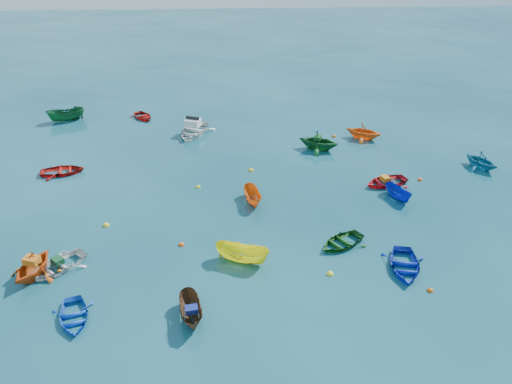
{
  "coord_description": "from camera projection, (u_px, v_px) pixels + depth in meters",
  "views": [
    {
      "loc": [
        -1.69,
        -23.39,
        16.31
      ],
      "look_at": [
        0.0,
        5.0,
        0.4
      ],
      "focal_mm": 35.0,
      "sensor_mm": 36.0,
      "label": 1
    }
  ],
  "objects": [
    {
      "name": "sampan_green_far",
      "position": [
        67.0,
        121.0,
        44.91
      ],
      "size": [
        3.47,
        2.3,
        1.25
      ],
      "primitive_type": "imported",
      "rotation": [
        0.0,
        0.0,
        -1.21
      ],
      "color": "#13532A",
      "rests_on": "ground"
    },
    {
      "name": "dinghy_red_nw",
      "position": [
        63.0,
        173.0,
        35.8
      ],
      "size": [
        3.37,
        2.66,
        0.63
      ],
      "primitive_type": "imported",
      "rotation": [
        0.0,
        0.0,
        1.74
      ],
      "color": "#AD120E",
      "rests_on": "ground"
    },
    {
      "name": "tarp_green_b",
      "position": [
        318.0,
        138.0,
        39.0
      ],
      "size": [
        0.72,
        0.8,
        0.32
      ],
      "primitive_type": "cube",
      "rotation": [
        0.0,
        0.0,
        1.14
      ],
      "color": "#134C1A",
      "rests_on": "dinghy_green_n"
    },
    {
      "name": "buoy_ye_c",
      "position": [
        251.0,
        171.0,
        36.19
      ],
      "size": [
        0.39,
        0.39,
        0.39
      ],
      "primitive_type": "sphere",
      "color": "yellow",
      "rests_on": "ground"
    },
    {
      "name": "dinghy_white_near",
      "position": [
        57.0,
        269.0,
        26.19
      ],
      "size": [
        3.77,
        3.8,
        0.65
      ],
      "primitive_type": "imported",
      "rotation": [
        0.0,
        0.0,
        -0.76
      ],
      "color": "silver",
      "rests_on": "ground"
    },
    {
      "name": "buoy_ye_d",
      "position": [
        198.0,
        187.0,
        33.99
      ],
      "size": [
        0.32,
        0.32,
        0.32
      ],
      "primitive_type": "sphere",
      "color": "yellow",
      "rests_on": "ground"
    },
    {
      "name": "sampan_yellow_mid",
      "position": [
        242.0,
        262.0,
        26.73
      ],
      "size": [
        3.23,
        2.18,
        1.17
      ],
      "primitive_type": "imported",
      "rotation": [
        0.0,
        0.0,
        1.19
      ],
      "color": "yellow",
      "rests_on": "ground"
    },
    {
      "name": "tarp_blue_a",
      "position": [
        191.0,
        310.0,
        22.55
      ],
      "size": [
        0.65,
        0.53,
        0.28
      ],
      "primitive_type": "cube",
      "rotation": [
        0.0,
        0.0,
        0.18
      ],
      "color": "navy",
      "rests_on": "sampan_brown_mid"
    },
    {
      "name": "buoy_or_d",
      "position": [
        420.0,
        180.0,
        34.88
      ],
      "size": [
        0.33,
        0.33,
        0.33
      ],
      "primitive_type": "sphere",
      "color": "#F04F0D",
      "rests_on": "ground"
    },
    {
      "name": "tarp_orange_b",
      "position": [
        385.0,
        178.0,
        34.09
      ],
      "size": [
        0.65,
        0.75,
        0.31
      ],
      "primitive_type": "cube",
      "rotation": [
        0.0,
        0.0,
        -1.25
      ],
      "color": "#C17313",
      "rests_on": "dinghy_red_ne"
    },
    {
      "name": "dinghy_blue_se",
      "position": [
        404.0,
        269.0,
        26.19
      ],
      "size": [
        2.93,
        3.63,
        0.67
      ],
      "primitive_type": "imported",
      "rotation": [
        0.0,
        0.0,
        -0.21
      ],
      "color": "#0D24AE",
      "rests_on": "ground"
    },
    {
      "name": "dinghy_green_n",
      "position": [
        318.0,
        149.0,
        39.45
      ],
      "size": [
        3.96,
        3.74,
        1.64
      ],
      "primitive_type": "imported",
      "rotation": [
        0.0,
        0.0,
        1.14
      ],
      "color": "#145624",
      "rests_on": "ground"
    },
    {
      "name": "buoy_or_c",
      "position": [
        181.0,
        245.0,
        28.05
      ],
      "size": [
        0.34,
        0.34,
        0.34
      ],
      "primitive_type": "sphere",
      "color": "#F5520D",
      "rests_on": "ground"
    },
    {
      "name": "buoy_ye_a",
      "position": [
        330.0,
        274.0,
        25.78
      ],
      "size": [
        0.36,
        0.36,
        0.36
      ],
      "primitive_type": "sphere",
      "color": "yellow",
      "rests_on": "ground"
    },
    {
      "name": "tarp_green_a",
      "position": [
        57.0,
        261.0,
        26.02
      ],
      "size": [
        0.78,
        0.77,
        0.3
      ],
      "primitive_type": "cube",
      "rotation": [
        0.0,
        0.0,
        -0.76
      ],
      "color": "#114626",
      "rests_on": "dinghy_white_near"
    },
    {
      "name": "dinghy_cyan_se",
      "position": [
        480.0,
        168.0,
        36.59
      ],
      "size": [
        3.23,
        3.38,
        1.38
      ],
      "primitive_type": "imported",
      "rotation": [
        0.0,
        0.0,
        0.48
      ],
      "color": "#166A8D",
      "rests_on": "ground"
    },
    {
      "name": "sampan_blue_far",
      "position": [
        397.0,
        198.0,
        32.69
      ],
      "size": [
        1.69,
        2.49,
        0.9
      ],
      "primitive_type": "imported",
      "rotation": [
        0.0,
        0.0,
        0.38
      ],
      "color": "#0D20A7",
      "rests_on": "ground"
    },
    {
      "name": "buoy_or_e",
      "position": [
        334.0,
        137.0,
        41.68
      ],
      "size": [
        0.36,
        0.36,
        0.36
      ],
      "primitive_type": "sphere",
      "color": "#F9550D",
      "rests_on": "ground"
    },
    {
      "name": "sampan_orange_n",
      "position": [
        253.0,
        202.0,
        32.25
      ],
      "size": [
        1.37,
        2.71,
        1.0
      ],
      "primitive_type": "imported",
      "rotation": [
        0.0,
        0.0,
        0.16
      ],
      "color": "orange",
      "rests_on": "ground"
    },
    {
      "name": "buoy_or_b",
      "position": [
        430.0,
        291.0,
        24.65
      ],
      "size": [
        0.32,
        0.32,
        0.32
      ],
      "primitive_type": "sphere",
      "color": "#D0540B",
      "rests_on": "ground"
    },
    {
      "name": "dinghy_orange_far",
      "position": [
        363.0,
        139.0,
        41.34
      ],
      "size": [
        3.7,
        3.55,
        1.51
      ],
      "primitive_type": "imported",
      "rotation": [
        0.0,
        0.0,
        1.06
      ],
      "color": "orange",
      "rests_on": "ground"
    },
    {
      "name": "ground",
      "position": [
        261.0,
        241.0,
        28.43
      ],
      "size": [
        160.0,
        160.0,
        0.0
      ],
      "primitive_type": "plane",
      "color": "#093645",
      "rests_on": "ground"
    },
    {
      "name": "tarp_orange_a",
      "position": [
        32.0,
        260.0,
        25.3
      ],
      "size": [
        0.88,
        0.76,
        0.36
      ],
      "primitive_type": "cube",
      "rotation": [
        0.0,
        0.0,
        -0.29
      ],
      "color": "orange",
      "rests_on": "dinghy_orange_w"
    },
    {
      "name": "dinghy_blue_sw",
      "position": [
        74.0,
        319.0,
        22.92
      ],
      "size": [
        2.64,
        3.16,
        0.56
      ],
      "primitive_type": "imported",
      "rotation": [
        0.0,
        0.0,
        0.29
      ],
      "color": "blue",
      "rests_on": "ground"
    },
    {
      "name": "dinghy_green_e",
      "position": [
        341.0,
        245.0,
        28.09
      ],
      "size": [
        3.51,
        3.26,
        0.59
      ],
      "primitive_type": "imported",
      "rotation": [
        0.0,
        0.0,
        -1.0
      ],
      "color": "#114C14",
      "rests_on": "ground"
    },
    {
      "name": "buoy_ye_e",
      "position": [
        359.0,
        132.0,
        42.55
      ],
      "size": [
        0.32,
        0.32,
        0.32
      ],
      "primitive_type": "sphere",
      "color": "gold",
      "rests_on": "ground"
    },
    {
      "name": "dinghy_red_ne",
      "position": [
        386.0,
        184.0,
        34.36
      ],
      "size": [
        3.62,
        3.06,
        0.64
      ],
      "primitive_type": "imported",
      "rotation": [
        0.0,
        0.0,
        -1.25
      ],
      "color": "#B30E19",
      "rests_on": "ground"
    },
    {
      "name": "buoy_or_a",
      "position": [
        60.0,
        272.0,
        25.96
      ],
      "size": [
        0.29,
        0.29,
        0.29
      ],
      "primitive_type": "sphere",
      "color": "orange",
      "rests_on": "ground"
    },
    {
      "name": "buoy_ye_b",
      "position": [
        106.0,
        226.0,
        29.8
      ],
      "size": [
        0.38,
        0.38,
        0.38
      ],
      "primitive_type": "sphere",
      "color": "yellow",
      "rests_on": "ground"
    },
    {
      "name": "dinghy_red_far",
      "position": [
        143.0,
        118.0,
        45.47
      ],
      "size": [
        3.02,
        3.25,
        0.55
      ],
      "primitive_type": "imported",
      "rotation": [
        0.0,
        0.0,
        0.56
      ],
      "color": "#A2120D",
      "rests_on": "ground"
    },
    {
      "name": "sampan_brown_mid",
      "position": [
        192.0,
        318.0,
        22.99
      ],
      "size": [
        1.47,
        2.8,
        1.03
      ],
      "primitive_type": "imported",
      "rotation": [
        0.0,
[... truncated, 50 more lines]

